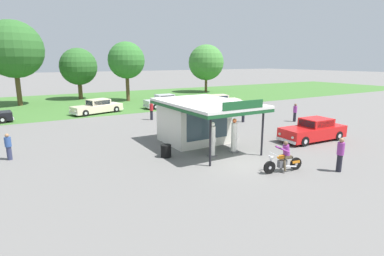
# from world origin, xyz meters

# --- Properties ---
(ground_plane) EXTENTS (300.00, 300.00, 0.00)m
(ground_plane) POSITION_xyz_m (0.00, 0.00, 0.00)
(ground_plane) COLOR slate
(grass_verge_strip) EXTENTS (120.00, 24.00, 0.01)m
(grass_verge_strip) POSITION_xyz_m (0.00, 30.00, 0.00)
(grass_verge_strip) COLOR #3D6B2D
(grass_verge_strip) RESTS_ON ground
(service_station_kiosk) EXTENTS (4.54, 7.18, 3.38)m
(service_station_kiosk) POSITION_xyz_m (0.04, 4.73, 1.70)
(service_station_kiosk) COLOR silver
(service_station_kiosk) RESTS_ON ground
(gas_pump_nearside) EXTENTS (0.44, 0.44, 2.04)m
(gas_pump_nearside) POSITION_xyz_m (-0.75, 1.65, 0.94)
(gas_pump_nearside) COLOR slate
(gas_pump_nearside) RESTS_ON ground
(gas_pump_offside) EXTENTS (0.44, 0.44, 2.09)m
(gas_pump_offside) POSITION_xyz_m (0.83, 1.65, 0.96)
(gas_pump_offside) COLOR slate
(gas_pump_offside) RESTS_ON ground
(motorcycle_with_rider) EXTENTS (2.21, 0.74, 1.58)m
(motorcycle_with_rider) POSITION_xyz_m (0.92, -2.21, 0.65)
(motorcycle_with_rider) COLOR black
(motorcycle_with_rider) RESTS_ON ground
(featured_classic_sedan) EXTENTS (5.13, 2.09, 1.55)m
(featured_classic_sedan) POSITION_xyz_m (7.33, 1.08, 0.70)
(featured_classic_sedan) COLOR red
(featured_classic_sedan) RESTS_ON ground
(parked_car_back_row_centre_left) EXTENTS (5.20, 2.81, 1.52)m
(parked_car_back_row_centre_left) POSITION_xyz_m (10.71, 16.87, 0.71)
(parked_car_back_row_centre_left) COLOR beige
(parked_car_back_row_centre_left) RESTS_ON ground
(parked_car_back_row_centre_right) EXTENTS (5.65, 3.15, 1.48)m
(parked_car_back_row_centre_right) POSITION_xyz_m (-2.79, 20.12, 0.67)
(parked_car_back_row_centre_right) COLOR beige
(parked_car_back_row_centre_right) RESTS_ON ground
(parked_car_back_row_centre) EXTENTS (5.37, 1.93, 1.57)m
(parked_car_back_row_centre) POSITION_xyz_m (5.20, 19.98, 0.71)
(parked_car_back_row_centre) COLOR #B7B7BC
(parked_car_back_row_centre) RESTS_ON ground
(bystander_strolling_foreground) EXTENTS (0.34, 0.34, 1.51)m
(bystander_strolling_foreground) POSITION_xyz_m (-10.87, 6.96, 0.79)
(bystander_strolling_foreground) COLOR #2D3351
(bystander_strolling_foreground) RESTS_ON ground
(bystander_standing_back_lot) EXTENTS (0.34, 0.34, 1.74)m
(bystander_standing_back_lot) POSITION_xyz_m (3.31, -3.62, 0.93)
(bystander_standing_back_lot) COLOR black
(bystander_standing_back_lot) RESTS_ON ground
(bystander_admiring_sedan) EXTENTS (0.34, 0.34, 1.65)m
(bystander_admiring_sedan) POSITION_xyz_m (11.59, 6.37, 0.87)
(bystander_admiring_sedan) COLOR black
(bystander_admiring_sedan) RESTS_ON ground
(bystander_chatting_near_pumps) EXTENTS (0.34, 0.34, 1.64)m
(bystander_chatting_near_pumps) POSITION_xyz_m (7.39, 8.59, 0.86)
(bystander_chatting_near_pumps) COLOR black
(bystander_chatting_near_pumps) RESTS_ON ground
(bystander_leaning_by_kiosk) EXTENTS (0.34, 0.34, 1.73)m
(bystander_leaning_by_kiosk) POSITION_xyz_m (0.68, 13.79, 0.91)
(bystander_leaning_by_kiosk) COLOR black
(bystander_leaning_by_kiosk) RESTS_ON ground
(tree_oak_far_right) EXTENTS (4.91, 4.91, 7.97)m
(tree_oak_far_right) POSITION_xyz_m (3.32, 28.07, 5.40)
(tree_oak_far_right) COLOR brown
(tree_oak_far_right) RESTS_ON ground
(tree_oak_far_left) EXTENTS (6.84, 6.84, 10.20)m
(tree_oak_far_left) POSITION_xyz_m (-9.51, 30.67, 6.58)
(tree_oak_far_left) COLOR brown
(tree_oak_far_left) RESTS_ON ground
(tree_oak_right) EXTENTS (6.13, 6.13, 8.21)m
(tree_oak_right) POSITION_xyz_m (19.30, 32.87, 5.14)
(tree_oak_right) COLOR brown
(tree_oak_right) RESTS_ON ground
(tree_oak_centre) EXTENTS (5.18, 5.18, 7.23)m
(tree_oak_centre) POSITION_xyz_m (-1.82, 33.64, 4.47)
(tree_oak_centre) COLOR brown
(tree_oak_centre) RESTS_ON ground
(spare_tire_stack) EXTENTS (0.60, 0.60, 0.72)m
(spare_tire_stack) POSITION_xyz_m (-3.10, 2.93, 0.36)
(spare_tire_stack) COLOR black
(spare_tire_stack) RESTS_ON ground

